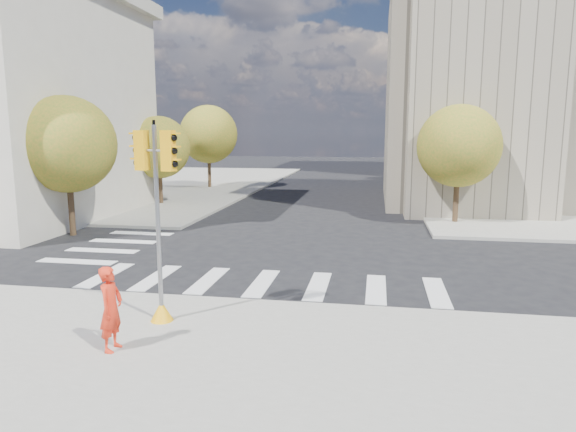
# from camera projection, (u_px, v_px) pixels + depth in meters

# --- Properties ---
(ground) EXTENTS (160.00, 160.00, 0.00)m
(ground) POSITION_uv_depth(u_px,v_px,m) (277.00, 267.00, 18.31)
(ground) COLOR black
(ground) RESTS_ON ground
(sidewalk_far_left) EXTENTS (28.00, 40.00, 0.15)m
(sidewalk_far_left) POSITION_uv_depth(u_px,v_px,m) (117.00, 183.00, 46.95)
(sidewalk_far_left) COLOR gray
(sidewalk_far_left) RESTS_ON ground
(civic_building) EXTENTS (26.00, 16.00, 19.39)m
(civic_building) POSITION_uv_depth(u_px,v_px,m) (570.00, 93.00, 33.08)
(civic_building) COLOR gray
(civic_building) RESTS_ON ground
(office_tower) EXTENTS (20.00, 18.00, 30.00)m
(office_tower) POSITION_uv_depth(u_px,v_px,m) (563.00, 31.00, 52.97)
(office_tower) COLOR #9EA0A3
(office_tower) RESTS_ON ground
(tree_lw_near) EXTENTS (4.40, 4.40, 6.41)m
(tree_lw_near) POSITION_uv_depth(u_px,v_px,m) (67.00, 145.00, 23.29)
(tree_lw_near) COLOR #382616
(tree_lw_near) RESTS_ON ground
(tree_lw_mid) EXTENTS (4.00, 4.00, 5.77)m
(tree_lw_mid) POSITION_uv_depth(u_px,v_px,m) (159.00, 147.00, 33.08)
(tree_lw_mid) COLOR #382616
(tree_lw_mid) RESTS_ON ground
(tree_lw_far) EXTENTS (4.80, 4.80, 6.95)m
(tree_lw_far) POSITION_uv_depth(u_px,v_px,m) (208.00, 134.00, 42.67)
(tree_lw_far) COLOR #382616
(tree_lw_far) RESTS_ON ground
(tree_re_near) EXTENTS (4.20, 4.20, 6.16)m
(tree_re_near) POSITION_uv_depth(u_px,v_px,m) (459.00, 146.00, 26.11)
(tree_re_near) COLOR #382616
(tree_re_near) RESTS_ON ground
(tree_re_mid) EXTENTS (4.60, 4.60, 6.66)m
(tree_re_mid) POSITION_uv_depth(u_px,v_px,m) (434.00, 137.00, 37.72)
(tree_re_mid) COLOR #382616
(tree_re_mid) RESTS_ON ground
(tree_re_far) EXTENTS (4.00, 4.00, 5.88)m
(tree_re_far) POSITION_uv_depth(u_px,v_px,m) (421.00, 141.00, 49.46)
(tree_re_far) COLOR #382616
(tree_re_far) RESTS_ON ground
(lamp_near) EXTENTS (0.35, 0.18, 8.11)m
(lamp_near) POSITION_uv_depth(u_px,v_px,m) (458.00, 135.00, 29.82)
(lamp_near) COLOR black
(lamp_near) RESTS_ON sidewalk_far_right
(lamp_far) EXTENTS (0.35, 0.18, 8.11)m
(lamp_far) POSITION_uv_depth(u_px,v_px,m) (433.00, 134.00, 43.43)
(lamp_far) COLOR black
(lamp_far) RESTS_ON sidewalk_far_right
(traffic_signal) EXTENTS (1.08, 0.56, 4.91)m
(traffic_signal) POSITION_uv_depth(u_px,v_px,m) (159.00, 238.00, 12.41)
(traffic_signal) COLOR #F8A90D
(traffic_signal) RESTS_ON sidewalk_near
(photographer) EXTENTS (0.44, 0.67, 1.85)m
(photographer) POSITION_uv_depth(u_px,v_px,m) (111.00, 309.00, 10.91)
(photographer) COLOR red
(photographer) RESTS_ON sidewalk_near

